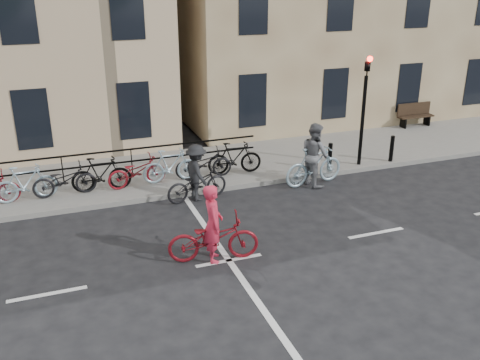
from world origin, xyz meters
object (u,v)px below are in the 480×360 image
object	(u,v)px
traffic_light	(365,97)
cyclist_pink	(213,235)
cyclist_dark	(197,178)
cyclist_grey	(314,160)
bench	(415,114)

from	to	relation	value
traffic_light	cyclist_pink	size ratio (longest dim) A/B	1.78
traffic_light	cyclist_dark	size ratio (longest dim) A/B	1.97
cyclist_grey	cyclist_dark	bearing A→B (deg)	80.59
cyclist_pink	cyclist_dark	size ratio (longest dim) A/B	1.11
cyclist_dark	bench	bearing A→B (deg)	-79.62
cyclist_grey	cyclist_dark	size ratio (longest dim) A/B	1.07
bench	cyclist_pink	bearing A→B (deg)	-146.27
cyclist_dark	cyclist_grey	bearing A→B (deg)	-102.08
traffic_light	cyclist_dark	bearing A→B (deg)	-173.83
traffic_light	cyclist_grey	size ratio (longest dim) A/B	1.85
bench	cyclist_grey	bearing A→B (deg)	-149.12
cyclist_pink	cyclist_grey	size ratio (longest dim) A/B	1.04
traffic_light	cyclist_dark	xyz separation A→B (m)	(-5.89, -0.64, -1.79)
cyclist_dark	traffic_light	bearing A→B (deg)	-94.11
cyclist_pink	cyclist_dark	xyz separation A→B (m)	(0.62, 3.53, 0.02)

